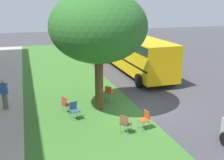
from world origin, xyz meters
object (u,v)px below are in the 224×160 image
Objects in this scene: chair_1 at (74,109)px; pedestrian_0 at (4,93)px; chair_5 at (100,95)px; school_bus at (134,51)px; chair_0 at (109,92)px; chair_2 at (66,104)px; chair_3 at (145,118)px; chair_4 at (125,123)px; street_tree at (98,27)px.

pedestrian_0 is (2.38, 3.31, 0.41)m from chair_1.
school_bus is at bearing -37.02° from chair_5.
chair_2 is (-1.07, 2.67, 0.00)m from chair_0.
school_bus is 6.15× the size of pedestrian_0.
chair_2 is (0.87, 0.28, 0.00)m from chair_1.
chair_3 and chair_5 have the same top height.
chair_0 is 1.00× the size of chair_1.
chair_4 is at bearing 155.75° from school_bus.
chair_0 is 5.72m from pedestrian_0.
chair_0 and chair_3 have the same top height.
chair_1 is at bearing 133.38° from chair_5.
street_tree is at bearing -60.00° from chair_1.
chair_0 is at bearing -68.16° from chair_2.
chair_2 is at bearing 34.58° from chair_4.
chair_4 is 10.90m from school_bus.
chair_4 is at bearing -131.71° from pedestrian_0.
chair_1 is at bearing 129.10° from chair_0.
chair_4 and chair_5 have the same top height.
chair_3 is (-2.07, -2.85, 0.00)m from chair_1.
chair_1 is 1.00× the size of chair_5.
chair_3 is at bearing -133.18° from chair_2.
chair_1 and chair_2 have the same top height.
chair_0 is at bearing 145.73° from school_bus.
street_tree is at bearing 162.58° from chair_5.
chair_0 is 1.00× the size of chair_3.
chair_1 is (-0.87, 1.52, -3.85)m from street_tree.
street_tree is at bearing 24.36° from chair_3.
street_tree is 7.05× the size of chair_4.
chair_3 is 3.89m from chair_5.
chair_0 is at bearing -7.51° from chair_4.
street_tree is 3.94m from chair_5.
chair_0 is at bearing -66.34° from chair_5.
school_bus is (6.00, -4.52, 1.24)m from chair_5.
chair_5 is (3.73, 1.08, 0.00)m from chair_3.
chair_0 and chair_5 have the same top height.
pedestrian_0 is at bearing 81.99° from chair_5.
pedestrian_0 reaches higher than chair_2.
chair_0 is at bearing -50.90° from chair_1.
chair_2 is at bearing 90.15° from street_tree.
chair_0 is 1.00× the size of chair_4.
street_tree is at bearing -107.33° from pedestrian_0.
chair_2 is 3.41m from pedestrian_0.
chair_5 is (1.67, -1.76, 0.00)m from chair_1.
chair_3 is 10.39m from school_bus.
pedestrian_0 is (0.71, 5.07, 0.41)m from chair_5.
pedestrian_0 reaches higher than chair_5.
pedestrian_0 is at bearing 54.16° from chair_3.
school_bus is (5.72, -3.90, 1.24)m from chair_0.
street_tree is 4.23m from chair_1.
chair_2 is 0.52× the size of pedestrian_0.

